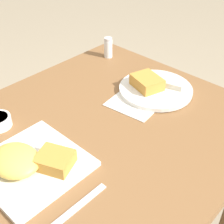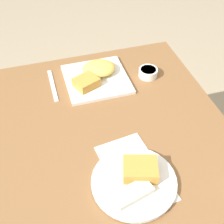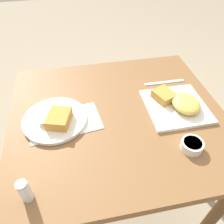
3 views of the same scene
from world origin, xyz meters
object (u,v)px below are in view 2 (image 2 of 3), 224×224
object	(u,v)px
plate_square_near	(96,75)
butter_knife	(53,85)
sauce_ramekin	(148,72)
plate_oval_far	(135,180)

from	to	relation	value
plate_square_near	butter_knife	distance (m)	0.18
butter_knife	plate_square_near	bearing A→B (deg)	86.89
sauce_ramekin	plate_oval_far	bearing A→B (deg)	64.54
plate_oval_far	butter_knife	world-z (taller)	plate_oval_far
plate_square_near	butter_knife	bearing A→B (deg)	-3.52
sauce_ramekin	butter_knife	world-z (taller)	sauce_ramekin
sauce_ramekin	butter_knife	bearing A→B (deg)	-7.14
plate_square_near	sauce_ramekin	size ratio (longest dim) A/B	3.21
butter_knife	plate_oval_far	bearing A→B (deg)	17.92
plate_oval_far	plate_square_near	bearing A→B (deg)	-91.48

